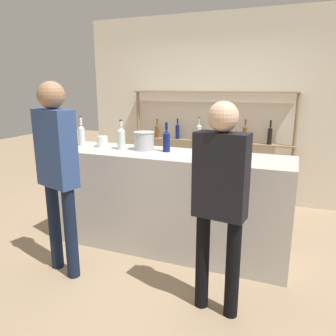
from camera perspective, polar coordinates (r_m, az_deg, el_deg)
ground_plane at (r=3.78m, az=0.00°, el=-13.47°), size 16.00×16.00×0.00m
bar_counter at (r=3.57m, az=0.00°, el=-5.84°), size 2.55×0.67×1.07m
back_wall at (r=5.21m, az=7.93°, el=10.13°), size 4.15×0.12×2.80m
back_shelf at (r=5.06m, az=7.40°, el=6.93°), size 2.49×0.18×1.67m
counter_bottle_0 at (r=3.48m, az=-0.27°, el=4.85°), size 0.08×0.08×0.31m
counter_bottle_1 at (r=3.64m, az=-8.14°, el=5.25°), size 0.09×0.09×0.33m
counter_bottle_2 at (r=4.00m, az=-14.82°, el=5.68°), size 0.07×0.07×0.34m
wine_glass at (r=3.19m, az=7.66°, el=3.76°), size 0.07×0.07×0.16m
ice_bucket at (r=3.59m, az=-4.20°, el=4.74°), size 0.23×0.23×0.20m
cork_jar at (r=3.86m, az=-11.37°, el=4.55°), size 0.13×0.13×0.12m
customer_right at (r=2.44m, az=9.06°, el=-4.31°), size 0.41×0.22×1.65m
customer_left at (r=3.09m, az=-18.78°, el=0.76°), size 0.44×0.30×1.79m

